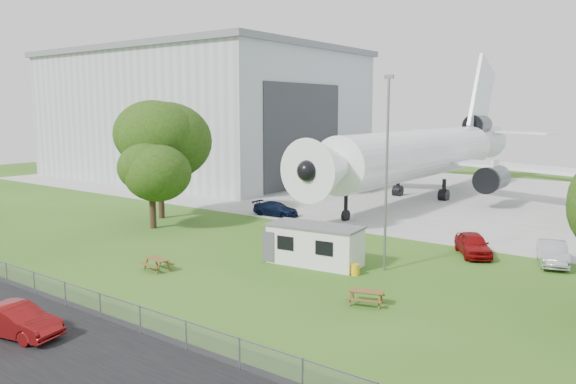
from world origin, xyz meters
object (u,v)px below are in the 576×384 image
Objects in this scene: picnic_west at (157,270)px; picnic_east at (366,305)px; site_cabin at (315,245)px; car_centre_sedan at (16,321)px; hangar at (202,114)px; airliner at (425,152)px.

picnic_west and picnic_east have the same top height.
site_cabin is 18.29m from car_centre_sedan.
site_cabin is at bearing -36.72° from hangar.
picnic_east is (48.31, -36.03, -9.41)m from hangar.
picnic_east is (13.65, 2.32, 0.00)m from picnic_west.
airliner is (35.97, -0.14, -4.14)m from hangar.
picnic_east is 16.73m from car_centre_sedan.
picnic_west is 1.00× the size of picnic_east.
picnic_east is at bearing -71.03° from airliner.
hangar reaches higher than car_centre_sedan.
picnic_west is (34.67, -38.35, -9.41)m from hangar.
picnic_east is (12.34, -35.89, -5.27)m from airliner.
picnic_east is at bearing -36.73° from site_cabin.
hangar is at bearing 179.78° from airliner.
hangar is 6.24× the size of site_cabin.
airliner is 49.15m from car_centre_sedan.
picnic_west is at bearing -47.89° from hangar.
site_cabin is 3.83× the size of picnic_west.
picnic_east is at bearing -51.33° from car_centre_sedan.
hangar reaches higher than airliner.
airliner is 31.88m from site_cabin.
site_cabin is at bearing 124.61° from picnic_east.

